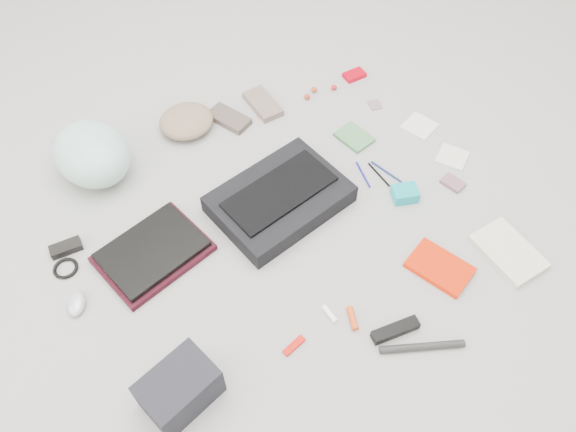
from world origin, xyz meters
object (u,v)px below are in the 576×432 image
camera_bag (180,389)px  accordion_wallet (405,194)px  book_red (440,267)px  messenger_bag (280,199)px  laptop (152,250)px  bike_helmet (92,154)px

camera_bag → accordion_wallet: (0.99, 0.31, -0.05)m
book_red → accordion_wallet: (0.07, 0.31, 0.01)m
camera_bag → book_red: camera_bag is taller
messenger_bag → camera_bag: 0.75m
messenger_bag → accordion_wallet: (0.42, -0.18, -0.02)m
laptop → bike_helmet: bike_helmet is taller
messenger_bag → bike_helmet: bike_helmet is taller
bike_helmet → camera_bag: size_ratio=1.57×
bike_helmet → book_red: (0.88, -0.96, -0.09)m
bike_helmet → camera_bag: bearing=-106.2°
bike_helmet → laptop: bearing=-97.2°
messenger_bag → book_red: size_ratio=2.26×
laptop → bike_helmet: bearing=81.1°
messenger_bag → laptop: bearing=166.4°
messenger_bag → book_red: bearing=-66.7°
book_red → laptop: bearing=125.5°
messenger_bag → laptop: size_ratio=1.42×
camera_bag → book_red: bearing=-16.9°
messenger_bag → accordion_wallet: 0.46m
laptop → messenger_bag: bearing=-17.0°
bike_helmet → book_red: size_ratio=1.62×
bike_helmet → accordion_wallet: bearing=-48.2°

